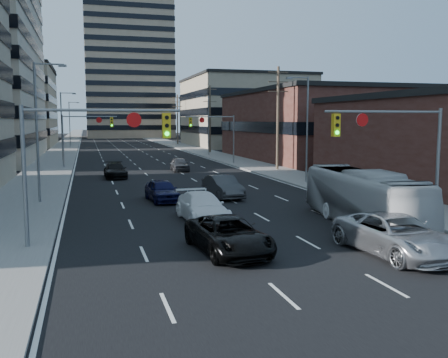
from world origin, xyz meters
name	(u,v)px	position (x,y,z in m)	size (l,w,h in m)	color
ground	(336,291)	(0.00, 0.00, 0.00)	(400.00, 400.00, 0.00)	black
road_surface	(113,139)	(0.00, 130.00, 0.01)	(18.00, 300.00, 0.02)	black
sidewalk_left	(71,140)	(-11.50, 130.00, 0.07)	(5.00, 300.00, 0.15)	slate
sidewalk_right	(154,139)	(11.50, 130.00, 0.07)	(5.00, 300.00, 0.15)	slate
office_left_far	(3,108)	(-24.00, 100.00, 8.00)	(20.00, 30.00, 16.00)	gray
storefront_right_mid	(320,127)	(24.00, 50.00, 4.50)	(20.00, 30.00, 9.00)	#472119
office_right_far	(244,113)	(25.00, 88.00, 7.00)	(22.00, 28.00, 14.00)	gray
apartment_tower	(127,45)	(6.00, 150.00, 29.00)	(26.00, 26.00, 58.00)	gray
bg_block_left	(10,104)	(-28.00, 140.00, 10.00)	(24.00, 24.00, 20.00)	#ADA089
bg_block_right	(223,118)	(32.00, 130.00, 6.00)	(22.00, 22.00, 12.00)	gray
signal_near_left	(88,145)	(-7.45, 8.00, 4.33)	(6.59, 0.33, 6.00)	slate
signal_near_right	(396,141)	(7.45, 8.00, 4.33)	(6.59, 0.33, 6.00)	slate
signal_far_left	(84,130)	(-7.68, 45.00, 4.30)	(6.09, 0.33, 6.00)	slate
signal_far_right	(215,129)	(7.68, 45.00, 4.30)	(6.09, 0.33, 6.00)	slate
utility_pole_block	(278,116)	(12.20, 36.00, 5.78)	(2.20, 0.28, 11.00)	#4C3D2D
utility_pole_midblock	(210,118)	(12.20, 66.00, 5.78)	(2.20, 0.28, 11.00)	#4C3D2D
utility_pole_distant	(177,118)	(12.20, 96.00, 5.78)	(2.20, 0.28, 11.00)	#4C3D2D
streetlight_left_near	(39,125)	(-10.34, 20.00, 5.05)	(2.03, 0.22, 9.00)	slate
streetlight_left_mid	(63,123)	(-10.34, 55.00, 5.05)	(2.03, 0.22, 9.00)	slate
streetlight_left_far	(70,122)	(-10.34, 90.00, 5.05)	(2.03, 0.22, 9.00)	slate
streetlight_right_near	(305,124)	(10.34, 25.00, 5.05)	(2.03, 0.22, 9.00)	slate
streetlight_right_far	(208,122)	(10.34, 60.00, 5.05)	(2.03, 0.22, 9.00)	slate
black_pickup	(228,235)	(-2.04, 5.31, 0.73)	(2.43, 5.26, 1.46)	black
white_van	(202,207)	(-1.60, 11.95, 0.75)	(2.10, 5.16, 1.50)	white
silver_suv	(396,235)	(4.32, 3.19, 0.82)	(2.72, 5.91, 1.64)	#A9A9AD
transit_bus	(363,198)	(6.05, 8.59, 1.44)	(2.42, 10.36, 2.89)	#BABABA
sedan_blue	(162,190)	(-2.73, 18.94, 0.74)	(1.75, 4.36, 1.48)	#0C0D33
sedan_grey_center	(223,187)	(1.60, 19.45, 0.77)	(1.64, 4.70, 1.55)	#303032
sedan_black_far	(115,170)	(-4.94, 33.68, 0.71)	(1.99, 4.90, 1.42)	black
sedan_grey_right	(180,164)	(2.02, 38.38, 0.73)	(1.73, 4.29, 1.46)	#39383B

